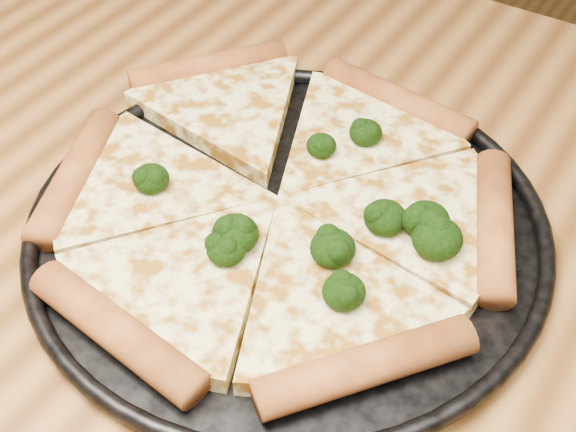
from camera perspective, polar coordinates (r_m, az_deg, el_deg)
The scene contains 4 objects.
dining_table at distance 0.60m, azimuth -6.63°, elevation -10.37°, with size 1.20×0.90×0.75m.
pizza_pan at distance 0.55m, azimuth 0.00°, elevation -0.62°, with size 0.36×0.36×0.02m.
pizza at distance 0.55m, azimuth -0.88°, elevation 1.50°, with size 0.36×0.34×0.03m.
broccoli_florets at distance 0.52m, azimuth 3.45°, elevation -0.40°, with size 0.22×0.18×0.02m.
Camera 1 is at (0.24, -0.25, 1.15)m, focal length 49.27 mm.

